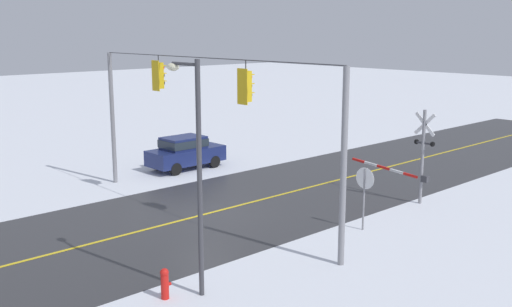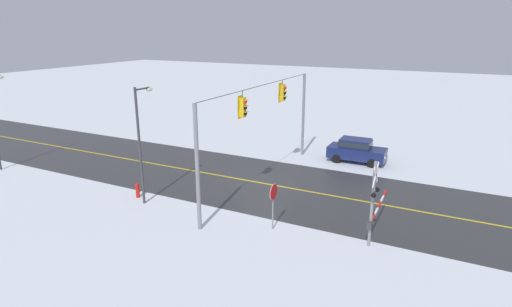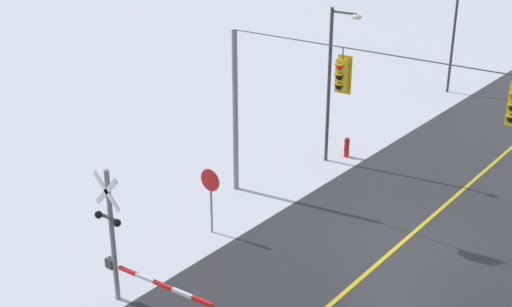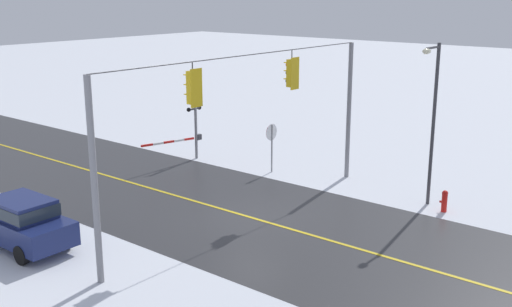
{
  "view_description": "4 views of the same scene",
  "coord_description": "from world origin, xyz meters",
  "views": [
    {
      "loc": [
        -18.25,
        13.93,
        7.24
      ],
      "look_at": [
        -2.05,
        -0.92,
        2.68
      ],
      "focal_mm": 41.98,
      "sensor_mm": 36.0,
      "label": 1
    },
    {
      "loc": [
        -22.27,
        -10.82,
        9.44
      ],
      "look_at": [
        -3.22,
        -1.17,
        3.0
      ],
      "focal_mm": 29.3,
      "sensor_mm": 36.0,
      "label": 2
    },
    {
      "loc": [
        7.9,
        -17.68,
        10.88
      ],
      "look_at": [
        -3.97,
        -2.6,
        3.06
      ],
      "focal_mm": 46.03,
      "sensor_mm": 36.0,
      "label": 3
    },
    {
      "loc": [
        17.2,
        14.31,
        8.42
      ],
      "look_at": [
        -1.11,
        -0.65,
        2.21
      ],
      "focal_mm": 43.59,
      "sensor_mm": 36.0,
      "label": 4
    }
  ],
  "objects": [
    {
      "name": "stop_sign",
      "position": [
        -5.41,
        -3.21,
        1.71
      ],
      "size": [
        0.8,
        0.09,
        2.35
      ],
      "color": "gray",
      "rests_on": "ground"
    },
    {
      "name": "lane_centre_line",
      "position": [
        0.0,
        6.0,
        0.01
      ],
      "size": [
        0.14,
        72.0,
        0.01
      ],
      "primitive_type": "cube",
      "color": "gold",
      "rests_on": "ground"
    },
    {
      "name": "parked_car_navy",
      "position": [
        7.03,
        -4.18,
        0.95
      ],
      "size": [
        1.87,
        4.22,
        1.74
      ],
      "color": "navy",
      "rests_on": "ground"
    },
    {
      "name": "signal_span",
      "position": [
        0.08,
        -0.01,
        4.05
      ],
      "size": [
        14.2,
        0.47,
        6.22
      ],
      "color": "gray",
      "rests_on": "ground"
    },
    {
      "name": "ground_plane",
      "position": [
        0.0,
        0.0,
        0.0
      ],
      "size": [
        160.0,
        160.0,
        0.0
      ],
      "primitive_type": "plane",
      "color": "silver"
    },
    {
      "name": "railroad_crossing",
      "position": [
        -4.61,
        -7.76,
        1.99
      ],
      "size": [
        4.14,
        0.31,
        4.0
      ],
      "color": "gray",
      "rests_on": "ground"
    },
    {
      "name": "streetlamp_near",
      "position": [
        -5.59,
        4.56,
        3.92
      ],
      "size": [
        1.39,
        0.28,
        6.5
      ],
      "color": "#38383D",
      "rests_on": "ground"
    },
    {
      "name": "road_asphalt",
      "position": [
        0.0,
        6.0,
        0.0
      ],
      "size": [
        9.0,
        80.0,
        0.01
      ],
      "primitive_type": "cube",
      "color": "#303033",
      "rests_on": "ground"
    },
    {
      "name": "fire_hydrant",
      "position": [
        -5.32,
        5.45,
        0.47
      ],
      "size": [
        0.24,
        0.31,
        0.88
      ],
      "color": "red",
      "rests_on": "ground"
    }
  ]
}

